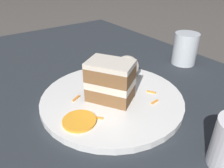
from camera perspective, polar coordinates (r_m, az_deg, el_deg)
ground_plane at (r=0.46m, az=1.29°, el=-12.89°), size 6.00×6.00×0.00m
dining_table at (r=0.44m, az=1.32°, el=-11.08°), size 1.39×0.83×0.04m
plate at (r=0.48m, az=-0.00°, el=-3.83°), size 0.31×0.31×0.01m
cake_slice at (r=0.44m, az=-0.45°, el=0.81°), size 0.11×0.10×0.09m
cream_dollop at (r=0.55m, az=4.06°, el=4.79°), size 0.06×0.06×0.05m
orange_garnish at (r=0.41m, az=-8.52°, el=-9.49°), size 0.06×0.06×0.00m
carrot_shreds_scatter at (r=0.47m, az=1.90°, el=-3.28°), size 0.13×0.17×0.00m
drinking_glass at (r=0.68m, az=18.47°, el=8.25°), size 0.07×0.07×0.09m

